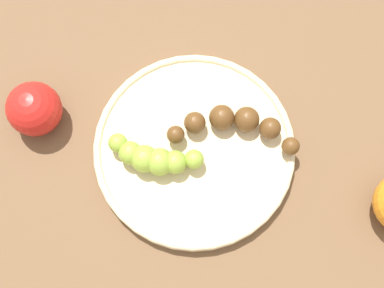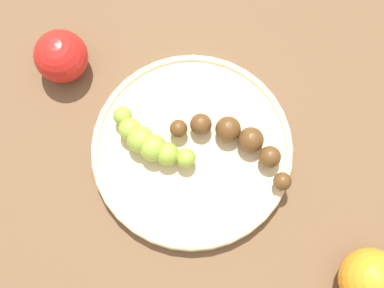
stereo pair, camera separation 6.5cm
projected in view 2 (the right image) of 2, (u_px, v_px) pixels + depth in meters
ground_plane at (192, 151)px, 0.68m from camera, size 2.40×2.40×0.00m
fruit_bowl at (192, 149)px, 0.67m from camera, size 0.27×0.27×0.02m
banana_overripe at (237, 140)px, 0.65m from camera, size 0.06×0.17×0.03m
banana_green at (148, 142)px, 0.65m from camera, size 0.05×0.12×0.04m
apple_red at (61, 56)px, 0.68m from camera, size 0.07×0.07×0.07m
orange_fruit at (371, 280)px, 0.60m from camera, size 0.08×0.08×0.08m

